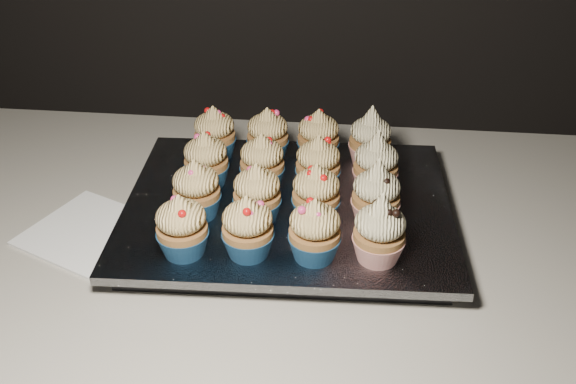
{
  "coord_description": "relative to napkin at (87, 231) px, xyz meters",
  "views": [
    {
      "loc": [
        0.32,
        0.97,
        1.42
      ],
      "look_at": [
        0.24,
        1.69,
        0.95
      ],
      "focal_mm": 40.0,
      "sensor_mm": 36.0,
      "label": 1
    }
  ],
  "objects": [
    {
      "name": "baking_tray",
      "position": [
        0.27,
        0.05,
        0.01
      ],
      "size": [
        0.42,
        0.33,
        0.02
      ],
      "primitive_type": "cube",
      "rotation": [
        0.0,
        0.0,
        0.04
      ],
      "color": "black",
      "rests_on": "worktop"
    },
    {
      "name": "napkin",
      "position": [
        0.0,
        0.0,
        0.0
      ],
      "size": [
        0.19,
        0.19,
        0.0
      ],
      "primitive_type": "cube",
      "rotation": [
        0.0,
        0.0,
        -0.41
      ],
      "color": "white",
      "rests_on": "worktop"
    },
    {
      "name": "cupcake_7",
      "position": [
        0.39,
        0.02,
        0.07
      ],
      "size": [
        0.06,
        0.06,
        0.1
      ],
      "color": "#A42016",
      "rests_on": "foil_lining"
    },
    {
      "name": "cupcake_12",
      "position": [
        0.15,
        0.17,
        0.07
      ],
      "size": [
        0.06,
        0.06,
        0.08
      ],
      "color": "navy",
      "rests_on": "foil_lining"
    },
    {
      "name": "cupcake_3",
      "position": [
        0.39,
        -0.06,
        0.07
      ],
      "size": [
        0.06,
        0.06,
        0.1
      ],
      "color": "#A42016",
      "rests_on": "foil_lining"
    },
    {
      "name": "cupcake_13",
      "position": [
        0.23,
        0.17,
        0.07
      ],
      "size": [
        0.06,
        0.06,
        0.08
      ],
      "color": "navy",
      "rests_on": "foil_lining"
    },
    {
      "name": "cupcake_14",
      "position": [
        0.3,
        0.17,
        0.07
      ],
      "size": [
        0.06,
        0.06,
        0.08
      ],
      "color": "navy",
      "rests_on": "foil_lining"
    },
    {
      "name": "cupcake_9",
      "position": [
        0.23,
        0.09,
        0.07
      ],
      "size": [
        0.06,
        0.06,
        0.08
      ],
      "color": "navy",
      "rests_on": "foil_lining"
    },
    {
      "name": "worktop",
      "position": [
        0.03,
        0.06,
        -0.02
      ],
      "size": [
        2.44,
        0.64,
        0.04
      ],
      "primitive_type": "cube",
      "color": "beige",
      "rests_on": "cabinet"
    },
    {
      "name": "cupcake_15",
      "position": [
        0.38,
        0.17,
        0.07
      ],
      "size": [
        0.06,
        0.06,
        0.1
      ],
      "color": "#A42016",
      "rests_on": "foil_lining"
    },
    {
      "name": "cupcake_5",
      "position": [
        0.23,
        0.01,
        0.07
      ],
      "size": [
        0.06,
        0.06,
        0.08
      ],
      "color": "navy",
      "rests_on": "foil_lining"
    },
    {
      "name": "foil_lining",
      "position": [
        0.27,
        0.05,
        0.03
      ],
      "size": [
        0.46,
        0.36,
        0.01
      ],
      "primitive_type": "cube",
      "rotation": [
        0.0,
        0.0,
        0.04
      ],
      "color": "silver",
      "rests_on": "baking_tray"
    },
    {
      "name": "cupcake_2",
      "position": [
        0.31,
        -0.06,
        0.07
      ],
      "size": [
        0.06,
        0.06,
        0.08
      ],
      "color": "navy",
      "rests_on": "foil_lining"
    },
    {
      "name": "cupcake_1",
      "position": [
        0.23,
        -0.06,
        0.07
      ],
      "size": [
        0.06,
        0.06,
        0.08
      ],
      "color": "navy",
      "rests_on": "foil_lining"
    },
    {
      "name": "cupcake_6",
      "position": [
        0.31,
        0.02,
        0.07
      ],
      "size": [
        0.06,
        0.06,
        0.08
      ],
      "color": "navy",
      "rests_on": "foil_lining"
    },
    {
      "name": "cupcake_10",
      "position": [
        0.31,
        0.09,
        0.07
      ],
      "size": [
        0.06,
        0.06,
        0.08
      ],
      "color": "navy",
      "rests_on": "foil_lining"
    },
    {
      "name": "cupcake_0",
      "position": [
        0.16,
        -0.07,
        0.07
      ],
      "size": [
        0.06,
        0.06,
        0.08
      ],
      "color": "navy",
      "rests_on": "foil_lining"
    },
    {
      "name": "cupcake_11",
      "position": [
        0.39,
        0.1,
        0.07
      ],
      "size": [
        0.06,
        0.06,
        0.1
      ],
      "color": "#A42016",
      "rests_on": "foil_lining"
    },
    {
      "name": "cupcake_8",
      "position": [
        0.15,
        0.09,
        0.07
      ],
      "size": [
        0.06,
        0.06,
        0.08
      ],
      "color": "navy",
      "rests_on": "foil_lining"
    },
    {
      "name": "cupcake_4",
      "position": [
        0.15,
        0.01,
        0.07
      ],
      "size": [
        0.06,
        0.06,
        0.08
      ],
      "color": "navy",
      "rests_on": "foil_lining"
    }
  ]
}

